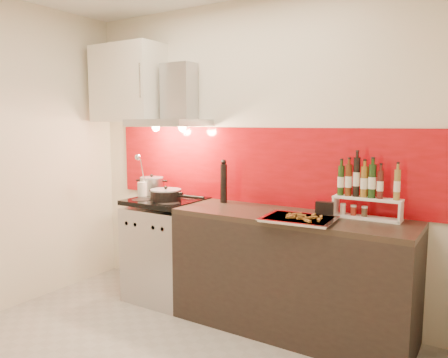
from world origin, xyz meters
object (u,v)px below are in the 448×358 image
Objects in this scene: baking_tray at (299,219)px; saute_pan at (167,195)px; stock_pot at (152,186)px; range_stove at (167,250)px; counter at (290,273)px; pepper_mill at (224,182)px.

saute_pan is at bearing 175.11° from baking_tray.
range_stove is at bearing -25.20° from stock_pot.
stock_pot is 0.38m from saute_pan.
counter is at bearing 2.86° from saute_pan.
range_stove is at bearing 133.80° from saute_pan.
pepper_mill is at bearing 24.91° from saute_pan.
stock_pot is at bearing 169.65° from baking_tray.
pepper_mill is (0.79, 0.03, 0.09)m from stock_pot.
stock_pot is (-1.48, 0.13, 0.54)m from counter.
range_stove is 0.51× the size of counter.
pepper_mill is (0.51, 0.16, 0.64)m from range_stove.
pepper_mill is at bearing 158.72° from baking_tray.
baking_tray reaches higher than range_stove.
counter is at bearing -12.50° from pepper_mill.
pepper_mill is 0.71× the size of baking_tray.
baking_tray is (1.61, -0.29, -0.08)m from stock_pot.
stock_pot is at bearing 175.10° from counter.
counter is 1.58m from stock_pot.
pepper_mill reaches higher than stock_pot.
stock_pot reaches higher than saute_pan.
stock_pot reaches higher than range_stove.
saute_pan is at bearing -155.09° from pepper_mill.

